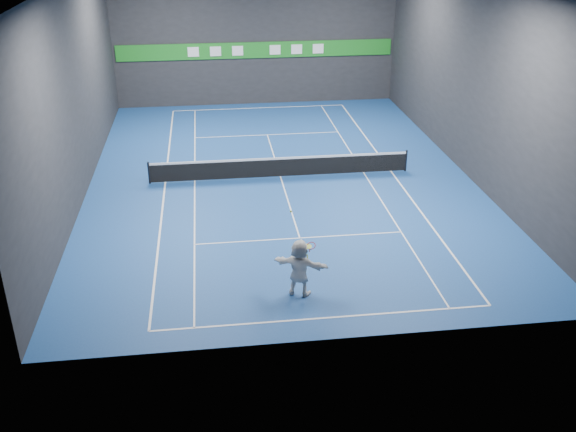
{
  "coord_description": "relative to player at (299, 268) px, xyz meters",
  "views": [
    {
      "loc": [
        -3.33,
        -28.48,
        11.74
      ],
      "look_at": [
        -0.6,
        -7.44,
        1.5
      ],
      "focal_mm": 40.0,
      "sensor_mm": 36.0,
      "label": 1
    }
  ],
  "objects": [
    {
      "name": "tennis_racket",
      "position": [
        0.36,
        0.05,
        0.72
      ],
      "size": [
        0.49,
        0.36,
        0.6
      ],
      "color": "red",
      "rests_on": "player"
    },
    {
      "name": "wall_back",
      "position": [
        0.6,
        23.38,
        3.49
      ],
      "size": [
        18.0,
        0.1,
        9.0
      ],
      "primitive_type": "cube",
      "color": "#252527",
      "rests_on": "ground"
    },
    {
      "name": "tennis_net",
      "position": [
        0.6,
        10.38,
        -0.47
      ],
      "size": [
        12.5,
        0.1,
        1.07
      ],
      "color": "black",
      "rests_on": "ground"
    },
    {
      "name": "sideline_singles_left",
      "position": [
        -3.51,
        10.38,
        -1.01
      ],
      "size": [
        0.06,
        23.78,
        0.01
      ],
      "primitive_type": "cube",
      "color": "white",
      "rests_on": "ground"
    },
    {
      "name": "baseline_near",
      "position": [
        0.6,
        -1.51,
        -1.01
      ],
      "size": [
        10.98,
        0.08,
        0.01
      ],
      "primitive_type": "cube",
      "color": "white",
      "rests_on": "ground"
    },
    {
      "name": "sponsor_banner",
      "position": [
        0.6,
        23.31,
        2.49
      ],
      "size": [
        17.64,
        0.11,
        1.0
      ],
      "color": "#1D8622",
      "rests_on": "wall_back"
    },
    {
      "name": "wall_front",
      "position": [
        0.6,
        -2.62,
        3.49
      ],
      "size": [
        18.0,
        0.1,
        9.0
      ],
      "primitive_type": "cube",
      "color": "#252527",
      "rests_on": "ground"
    },
    {
      "name": "sideline_doubles_right",
      "position": [
        6.09,
        10.38,
        -1.01
      ],
      "size": [
        0.08,
        23.78,
        0.01
      ],
      "primitive_type": "cube",
      "color": "white",
      "rests_on": "ground"
    },
    {
      "name": "ground",
      "position": [
        0.6,
        10.38,
        -1.01
      ],
      "size": [
        26.0,
        26.0,
        0.0
      ],
      "primitive_type": "plane",
      "color": "navy",
      "rests_on": "ground"
    },
    {
      "name": "service_line_near",
      "position": [
        0.6,
        3.98,
        -1.01
      ],
      "size": [
        8.23,
        0.06,
        0.01
      ],
      "primitive_type": "cube",
      "color": "white",
      "rests_on": "ground"
    },
    {
      "name": "wall_right",
      "position": [
        9.6,
        10.38,
        3.49
      ],
      "size": [
        0.1,
        26.0,
        9.0
      ],
      "primitive_type": "cube",
      "color": "#252527",
      "rests_on": "ground"
    },
    {
      "name": "baseline_far",
      "position": [
        0.6,
        22.27,
        -1.01
      ],
      "size": [
        10.98,
        0.08,
        0.01
      ],
      "primitive_type": "cube",
      "color": "white",
      "rests_on": "ground"
    },
    {
      "name": "tennis_ball",
      "position": [
        -0.29,
        -0.04,
        2.09
      ],
      "size": [
        0.07,
        0.07,
        0.07
      ],
      "primitive_type": "sphere",
      "color": "#C7EC27",
      "rests_on": "player"
    },
    {
      "name": "sideline_singles_right",
      "position": [
        4.71,
        10.38,
        -1.01
      ],
      "size": [
        0.06,
        23.78,
        0.01
      ],
      "primitive_type": "cube",
      "color": "white",
      "rests_on": "ground"
    },
    {
      "name": "center_service_line",
      "position": [
        0.6,
        10.38,
        -1.01
      ],
      "size": [
        0.06,
        12.8,
        0.01
      ],
      "primitive_type": "cube",
      "color": "white",
      "rests_on": "ground"
    },
    {
      "name": "player",
      "position": [
        0.0,
        0.0,
        0.0
      ],
      "size": [
        1.95,
        1.32,
        2.02
      ],
      "primitive_type": "imported",
      "rotation": [
        0.0,
        0.0,
        2.71
      ],
      "color": "white",
      "rests_on": "ground"
    },
    {
      "name": "wall_left",
      "position": [
        -8.4,
        10.38,
        3.49
      ],
      "size": [
        0.1,
        26.0,
        9.0
      ],
      "primitive_type": "cube",
      "color": "#252527",
      "rests_on": "ground"
    },
    {
      "name": "service_line_far",
      "position": [
        0.6,
        16.78,
        -1.01
      ],
      "size": [
        8.23,
        0.06,
        0.01
      ],
      "primitive_type": "cube",
      "color": "white",
      "rests_on": "ground"
    },
    {
      "name": "sideline_doubles_left",
      "position": [
        -4.89,
        10.38,
        -1.01
      ],
      "size": [
        0.08,
        23.78,
        0.01
      ],
      "primitive_type": "cube",
      "color": "white",
      "rests_on": "ground"
    }
  ]
}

